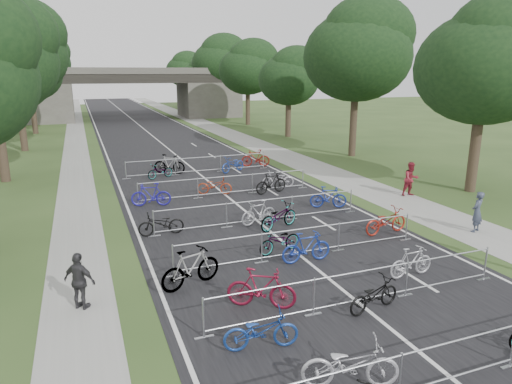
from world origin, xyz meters
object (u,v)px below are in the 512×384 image
overpass_bridge (130,94)px  pedestrian_b (411,179)px  pedestrian_a (477,212)px  pedestrian_c (80,281)px

overpass_bridge → pedestrian_b: overpass_bridge is taller
pedestrian_a → pedestrian_b: size_ratio=0.93×
pedestrian_c → pedestrian_a: bearing=-139.4°
pedestrian_b → pedestrian_c: size_ratio=1.11×
overpass_bridge → pedestrian_c: (-7.41, -55.14, -2.71)m
overpass_bridge → pedestrian_a: (7.94, -54.23, -2.68)m
pedestrian_b → pedestrian_c: (-16.61, -6.53, -0.09)m
pedestrian_a → pedestrian_b: pedestrian_b is taller
overpass_bridge → pedestrian_b: (9.20, -48.61, -2.62)m
pedestrian_a → pedestrian_c: pedestrian_a is taller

